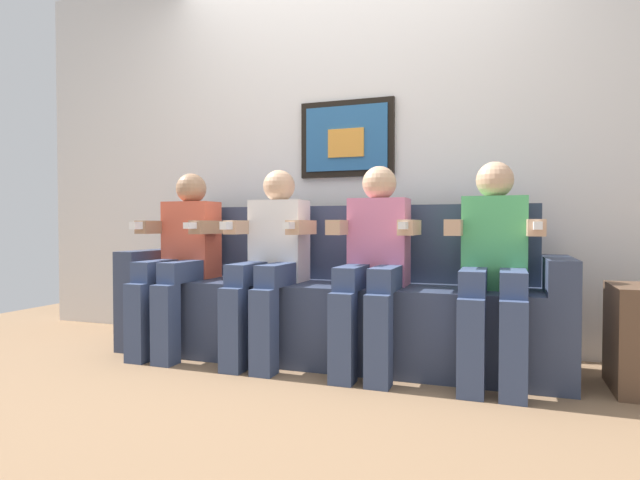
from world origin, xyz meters
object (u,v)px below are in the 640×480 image
Objects in this scene: person_right_center at (374,258)px; person_leftmost at (181,254)px; couch at (330,305)px; person_left_center at (271,256)px; person_rightmost at (494,261)px.

person_leftmost is at bearing -179.98° from person_right_center.
couch is 2.33× the size of person_left_center.
person_right_center is at bearing 0.02° from person_leftmost.
person_leftmost and person_left_center have the same top height.
person_left_center is at bearing -179.98° from person_rightmost.
person_right_center and person_rightmost have the same top height.
person_left_center is 1.00× the size of person_right_center.
person_leftmost and person_rightmost have the same top height.
person_leftmost reaches higher than couch.
person_leftmost is 0.61m from person_left_center.
person_left_center and person_right_center have the same top height.
person_leftmost is at bearing 180.00° from person_left_center.
person_left_center is at bearing -179.96° from person_right_center.
couch is 2.33× the size of person_leftmost.
person_right_center is (1.22, 0.00, -0.00)m from person_leftmost.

